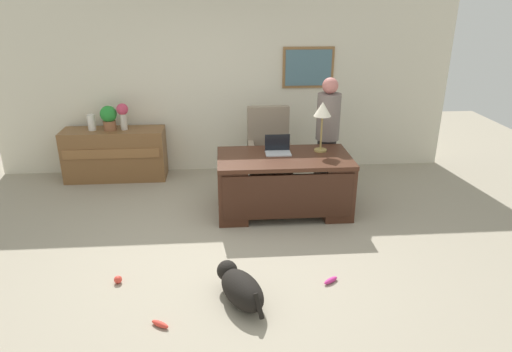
{
  "coord_description": "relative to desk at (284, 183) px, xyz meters",
  "views": [
    {
      "loc": [
        -0.05,
        -4.45,
        2.66
      ],
      "look_at": [
        0.31,
        0.3,
        0.75
      ],
      "focal_mm": 32.1,
      "sensor_mm": 36.0,
      "label": 1
    }
  ],
  "objects": [
    {
      "name": "credenza",
      "position": [
        -2.39,
        1.36,
        -0.02
      ],
      "size": [
        1.5,
        0.5,
        0.77
      ],
      "color": "brown",
      "rests_on": "ground_plane"
    },
    {
      "name": "vase_empty",
      "position": [
        -2.68,
        1.36,
        0.48
      ],
      "size": [
        0.11,
        0.11,
        0.24
      ],
      "primitive_type": "cylinder",
      "color": "silver",
      "rests_on": "credenza"
    },
    {
      "name": "vase_with_flowers",
      "position": [
        -2.22,
        1.36,
        0.61
      ],
      "size": [
        0.17,
        0.17,
        0.39
      ],
      "color": "beige",
      "rests_on": "credenza"
    },
    {
      "name": "dog_toy_bone",
      "position": [
        0.26,
        -1.6,
        -0.38
      ],
      "size": [
        0.18,
        0.14,
        0.05
      ],
      "primitive_type": "ellipsoid",
      "rotation": [
        0.0,
        0.0,
        0.59
      ],
      "color": "#D8338C",
      "rests_on": "ground_plane"
    },
    {
      "name": "person_standing",
      "position": [
        0.68,
        0.64,
        0.43
      ],
      "size": [
        0.32,
        0.32,
        1.62
      ],
      "color": "#262323",
      "rests_on": "ground_plane"
    },
    {
      "name": "dog_lying",
      "position": [
        -0.64,
        -1.84,
        -0.25
      ],
      "size": [
        0.53,
        0.71,
        0.3
      ],
      "color": "black",
      "rests_on": "ground_plane"
    },
    {
      "name": "back_wall",
      "position": [
        -0.7,
        1.71,
        0.94
      ],
      "size": [
        7.0,
        0.16,
        2.7
      ],
      "color": "beige",
      "rests_on": "ground_plane"
    },
    {
      "name": "dog_toy_ball",
      "position": [
        -1.83,
        -1.45,
        -0.37
      ],
      "size": [
        0.08,
        0.08,
        0.08
      ],
      "primitive_type": "sphere",
      "color": "#E53F33",
      "rests_on": "ground_plane"
    },
    {
      "name": "dog_toy_plush",
      "position": [
        -1.34,
        -2.12,
        -0.38
      ],
      "size": [
        0.17,
        0.14,
        0.05
      ],
      "primitive_type": "ellipsoid",
      "rotation": [
        0.0,
        0.0,
        5.71
      ],
      "color": "#E53F33",
      "rests_on": "ground_plane"
    },
    {
      "name": "armchair",
      "position": [
        -0.1,
        0.87,
        0.1
      ],
      "size": [
        0.6,
        0.59,
        1.16
      ],
      "color": "gray",
      "rests_on": "ground_plane"
    },
    {
      "name": "ground_plane",
      "position": [
        -0.71,
        -0.89,
        -0.41
      ],
      "size": [
        12.0,
        12.0,
        0.0
      ],
      "primitive_type": "plane",
      "color": "#9E937F"
    },
    {
      "name": "desk",
      "position": [
        0.0,
        0.0,
        0.0
      ],
      "size": [
        1.67,
        0.9,
        0.76
      ],
      "color": "#422316",
      "rests_on": "ground_plane"
    },
    {
      "name": "desk_lamp",
      "position": [
        0.49,
        0.19,
        0.86
      ],
      "size": [
        0.22,
        0.22,
        0.64
      ],
      "color": "#9E8447",
      "rests_on": "desk"
    },
    {
      "name": "potted_plant",
      "position": [
        -2.43,
        1.36,
        0.56
      ],
      "size": [
        0.24,
        0.24,
        0.36
      ],
      "color": "brown",
      "rests_on": "credenza"
    },
    {
      "name": "laptop",
      "position": [
        -0.07,
        0.17,
        0.41
      ],
      "size": [
        0.32,
        0.22,
        0.22
      ],
      "color": "#B2B5BA",
      "rests_on": "desk"
    }
  ]
}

